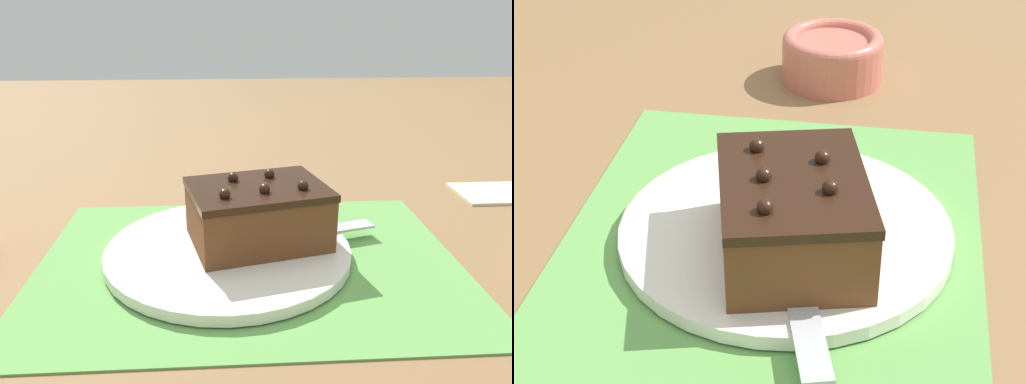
# 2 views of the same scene
# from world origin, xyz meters

# --- Properties ---
(ground_plane) EXTENTS (3.00, 3.00, 0.00)m
(ground_plane) POSITION_xyz_m (0.00, 0.00, 0.00)
(ground_plane) COLOR olive
(placemat_woven) EXTENTS (0.46, 0.34, 0.00)m
(placemat_woven) POSITION_xyz_m (0.00, 0.00, 0.00)
(placemat_woven) COLOR #609E4C
(placemat_woven) RESTS_ON ground_plane
(cake_plate) EXTENTS (0.27, 0.27, 0.01)m
(cake_plate) POSITION_xyz_m (0.02, -0.01, 0.01)
(cake_plate) COLOR white
(cake_plate) RESTS_ON placemat_woven
(chocolate_cake) EXTENTS (0.17, 0.14, 0.08)m
(chocolate_cake) POSITION_xyz_m (-0.01, -0.02, 0.05)
(chocolate_cake) COLOR brown
(chocolate_cake) RESTS_ON cake_plate
(serving_knife) EXTENTS (0.21, 0.08, 0.01)m
(serving_knife) POSITION_xyz_m (-0.02, -0.02, 0.02)
(serving_knife) COLOR #472D19
(serving_knife) RESTS_ON cake_plate
(folded_napkin) EXTENTS (0.11, 0.09, 0.01)m
(folded_napkin) POSITION_xyz_m (-0.38, -0.19, 0.00)
(folded_napkin) COLOR beige
(folded_napkin) RESTS_ON ground_plane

